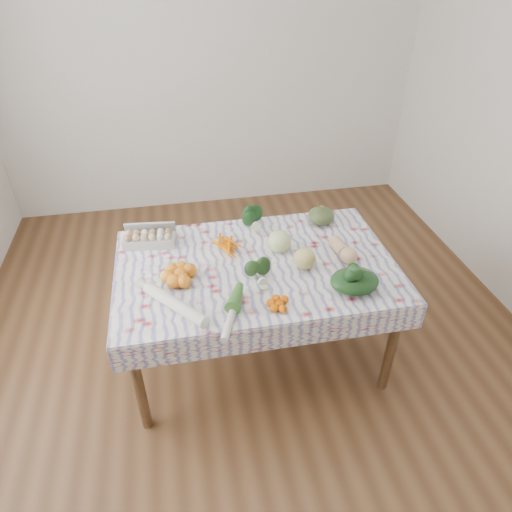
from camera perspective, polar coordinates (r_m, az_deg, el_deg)
ground at (r=3.24m, az=-0.00°, el=-11.90°), size 4.50×4.50×0.00m
wall_back at (r=4.53m, az=-5.91°, el=22.76°), size 4.00×0.04×2.80m
dining_table at (r=2.78m, az=-0.00°, el=-2.38°), size 1.60×1.00×0.75m
tablecloth at (r=2.73m, az=-0.00°, el=-1.09°), size 1.66×1.06×0.01m
egg_carton at (r=2.95m, az=-13.21°, el=2.03°), size 0.33×0.16×0.09m
carrot_bunch at (r=2.83m, az=-3.58°, el=0.86°), size 0.24×0.23×0.04m
kale_bunch at (r=3.05m, az=-0.19°, el=4.69°), size 0.15×0.13×0.13m
kabocha_squash at (r=3.12m, az=8.16°, el=5.01°), size 0.19×0.19×0.12m
cabbage at (r=2.80m, az=2.95°, el=1.85°), size 0.17×0.17×0.14m
butternut_squash at (r=2.81m, az=10.90°, el=0.84°), size 0.14×0.24×0.11m
orange_cluster at (r=2.61m, az=-9.47°, el=-2.29°), size 0.34×0.34×0.09m
broccoli at (r=2.56m, az=0.56°, el=-2.42°), size 0.15×0.15×0.10m
mandarin_cluster at (r=2.42m, az=2.93°, el=-5.91°), size 0.20×0.20×0.05m
grapefruit at (r=2.68m, az=6.12°, el=-0.32°), size 0.16×0.16×0.13m
spinach_bag at (r=2.56m, az=12.21°, el=-3.08°), size 0.31×0.27×0.12m
daikon at (r=2.43m, az=-10.08°, el=-5.95°), size 0.35×0.40×0.07m
leek at (r=2.37m, az=-3.00°, el=-7.14°), size 0.18×0.38×0.04m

